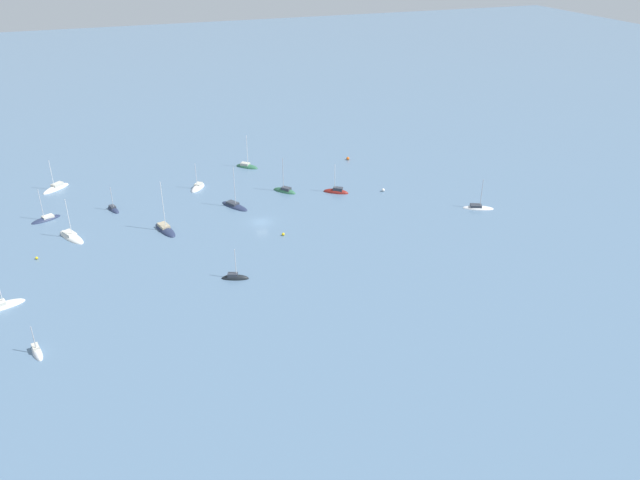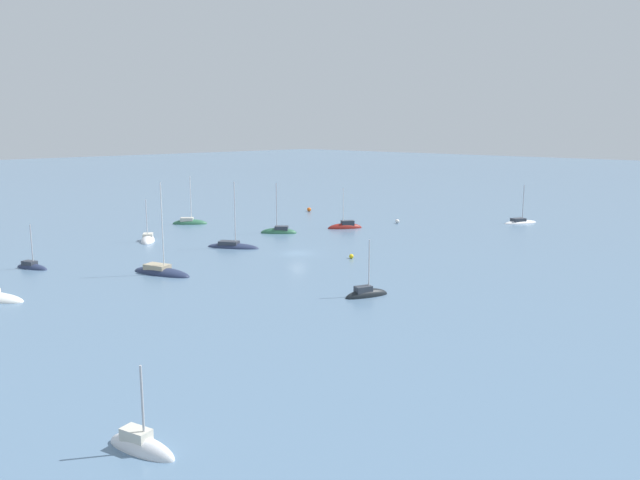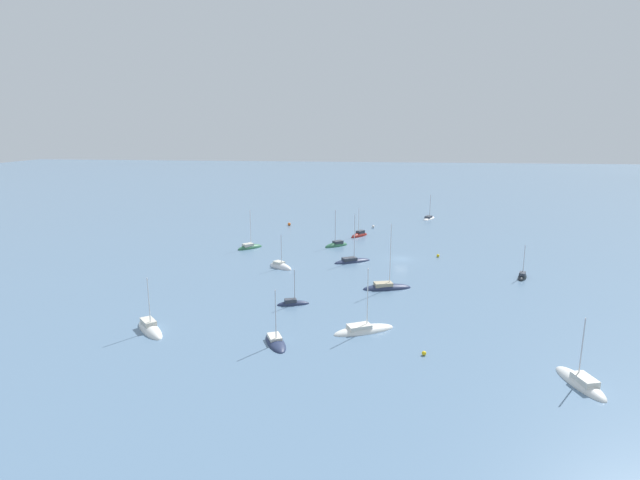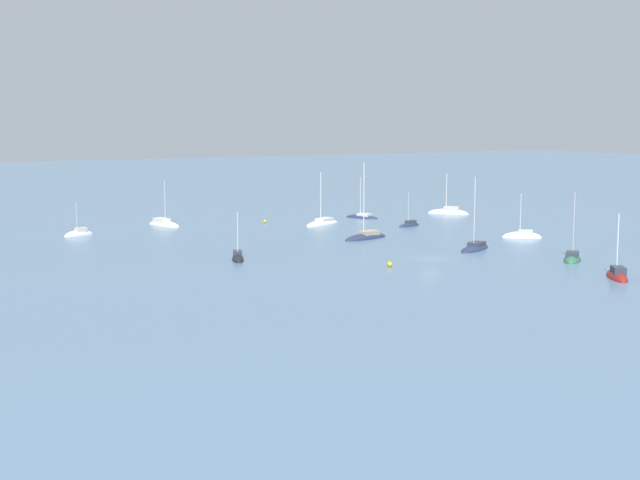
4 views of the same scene
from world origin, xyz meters
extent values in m
plane|color=slate|center=(0.00, 0.00, 0.00)|extent=(600.00, 600.00, 0.00)
ellipsoid|color=black|center=(10.92, 21.74, 0.00)|extent=(5.28, 3.14, 1.64)
cube|color=#333842|center=(11.30, 21.60, 0.81)|extent=(2.07, 1.59, 0.71)
cylinder|color=silver|center=(10.68, 21.83, 3.30)|extent=(0.14, 0.14, 5.69)
ellipsoid|color=#232D4C|center=(3.66, -10.14, 0.00)|extent=(6.11, 8.19, 1.35)
cube|color=#333842|center=(3.98, -10.70, 0.67)|extent=(2.90, 3.35, 0.60)
cylinder|color=silver|center=(3.46, -9.79, 5.14)|extent=(0.14, 0.14, 9.53)
ellipsoid|color=white|center=(42.77, -35.41, 0.00)|extent=(7.18, 6.86, 1.92)
cube|color=beige|center=(42.31, -35.83, 0.96)|extent=(3.09, 3.01, 0.87)
cylinder|color=silver|center=(43.05, -35.15, 4.09)|extent=(0.14, 0.14, 7.12)
ellipsoid|color=white|center=(50.85, 17.46, 0.00)|extent=(8.06, 4.48, 1.71)
cube|color=silver|center=(51.45, 17.64, 0.84)|extent=(3.13, 2.36, 0.74)
cylinder|color=silver|center=(50.49, 17.35, 3.97)|extent=(0.14, 0.14, 7.01)
ellipsoid|color=white|center=(39.34, -6.36, 0.00)|extent=(6.30, 9.02, 1.61)
cube|color=silver|center=(39.66, -6.99, 0.75)|extent=(3.03, 3.64, 0.61)
cylinder|color=silver|center=(39.14, -5.97, 4.65)|extent=(0.14, 0.14, 8.41)
ellipsoid|color=maroon|center=(-21.46, -9.94, 0.00)|extent=(6.22, 5.02, 1.85)
cube|color=#333842|center=(-21.87, -9.66, 0.95)|extent=(2.59, 2.33, 0.88)
cylinder|color=silver|center=(-21.20, -10.11, 3.85)|extent=(0.14, 0.14, 6.68)
ellipsoid|color=silver|center=(9.74, -23.99, 0.00)|extent=(5.19, 5.98, 1.98)
cube|color=beige|center=(9.46, -24.37, 0.87)|extent=(2.44, 2.58, 0.66)
cylinder|color=silver|center=(9.92, -23.75, 3.62)|extent=(0.14, 0.14, 6.14)
ellipsoid|color=#232D4C|center=(44.62, -17.51, 0.00)|extent=(6.87, 4.80, 1.19)
cube|color=silver|center=(44.15, -17.74, 0.59)|extent=(2.79, 2.41, 0.52)
cylinder|color=silver|center=(44.92, -17.37, 3.81)|extent=(0.14, 0.14, 6.97)
ellipsoid|color=silver|center=(44.63, 33.21, 0.00)|extent=(2.47, 4.96, 1.76)
cube|color=beige|center=(44.72, 32.84, 0.85)|extent=(1.34, 1.90, 0.74)
cylinder|color=#B2B2B7|center=(44.57, 33.44, 2.79)|extent=(0.14, 0.14, 4.61)
ellipsoid|color=#232D4C|center=(30.21, -17.80, 0.00)|extent=(3.05, 5.34, 1.22)
cube|color=#333842|center=(30.33, -18.19, 0.64)|extent=(1.60, 2.08, 0.60)
cylinder|color=#B2B2B7|center=(30.13, -17.56, 3.01)|extent=(0.14, 0.14, 5.35)
ellipsoid|color=#232D4C|center=(20.40, -3.13, 0.00)|extent=(4.78, 8.88, 1.63)
cube|color=tan|center=(20.59, -3.78, 0.80)|extent=(2.55, 3.44, 0.70)
cylinder|color=silver|center=(20.29, -2.72, 5.87)|extent=(0.14, 0.14, 10.84)
ellipsoid|color=#2D6647|center=(-9.84, -14.74, 0.00)|extent=(5.60, 6.03, 1.81)
cube|color=#333842|center=(-10.16, -14.36, 0.86)|extent=(2.55, 2.63, 0.72)
cylinder|color=#B2B2B7|center=(-9.63, -14.97, 4.52)|extent=(0.14, 0.14, 8.05)
sphere|color=yellow|center=(45.83, 1.21, 0.27)|extent=(0.55, 0.55, 0.55)
sphere|color=yellow|center=(-2.64, 7.87, 0.32)|extent=(0.63, 0.63, 0.63)
camera|label=1|loc=(30.00, 120.52, 59.52)|focal=35.00mm
camera|label=2|loc=(61.05, 62.71, 17.90)|focal=35.00mm
camera|label=3|loc=(103.18, -4.41, 27.20)|focal=28.00mm
camera|label=4|loc=(-90.61, 66.55, 17.52)|focal=50.00mm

